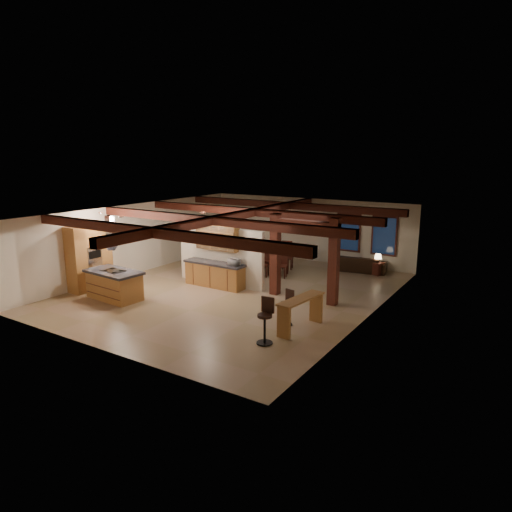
# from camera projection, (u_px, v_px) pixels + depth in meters

# --- Properties ---
(ground) EXTENTS (12.00, 12.00, 0.00)m
(ground) POSITION_uv_depth(u_px,v_px,m) (235.00, 291.00, 16.64)
(ground) COLOR tan
(ground) RESTS_ON ground
(room_walls) EXTENTS (12.00, 12.00, 12.00)m
(room_walls) POSITION_uv_depth(u_px,v_px,m) (234.00, 243.00, 16.25)
(room_walls) COLOR silver
(room_walls) RESTS_ON ground
(ceiling_beams) EXTENTS (10.00, 12.00, 0.28)m
(ceiling_beams) POSITION_uv_depth(u_px,v_px,m) (234.00, 216.00, 16.04)
(ceiling_beams) COLOR #39160E
(ceiling_beams) RESTS_ON room_walls
(timber_posts) EXTENTS (2.50, 0.30, 2.90)m
(timber_posts) POSITION_uv_depth(u_px,v_px,m) (304.00, 249.00, 15.36)
(timber_posts) COLOR #39160E
(timber_posts) RESTS_ON ground
(partition_wall) EXTENTS (3.80, 0.18, 2.20)m
(partition_wall) POSITION_uv_depth(u_px,v_px,m) (221.00, 256.00, 17.34)
(partition_wall) COLOR silver
(partition_wall) RESTS_ON ground
(pantry_cabinet) EXTENTS (0.67, 1.60, 2.40)m
(pantry_cabinet) POSITION_uv_depth(u_px,v_px,m) (89.00, 257.00, 16.67)
(pantry_cabinet) COLOR olive
(pantry_cabinet) RESTS_ON ground
(back_counter) EXTENTS (2.50, 0.66, 0.94)m
(back_counter) POSITION_uv_depth(u_px,v_px,m) (215.00, 274.00, 17.15)
(back_counter) COLOR olive
(back_counter) RESTS_ON ground
(upper_display_cabinet) EXTENTS (1.80, 0.36, 0.95)m
(upper_display_cabinet) POSITION_uv_depth(u_px,v_px,m) (217.00, 237.00, 17.02)
(upper_display_cabinet) COLOR olive
(upper_display_cabinet) RESTS_ON partition_wall
(range_hood) EXTENTS (1.10, 1.10, 1.40)m
(range_hood) POSITION_uv_depth(u_px,v_px,m) (112.00, 248.00, 15.39)
(range_hood) COLOR silver
(range_hood) RESTS_ON room_walls
(back_windows) EXTENTS (2.70, 0.07, 1.70)m
(back_windows) POSITION_uv_depth(u_px,v_px,m) (366.00, 234.00, 19.74)
(back_windows) COLOR #39160E
(back_windows) RESTS_ON room_walls
(framed_art) EXTENTS (0.65, 0.05, 0.85)m
(framed_art) POSITION_uv_depth(u_px,v_px,m) (280.00, 222.00, 21.95)
(framed_art) COLOR #39160E
(framed_art) RESTS_ON room_walls
(recessed_cans) EXTENTS (3.16, 2.46, 0.03)m
(recessed_cans) POSITION_uv_depth(u_px,v_px,m) (142.00, 214.00, 15.74)
(recessed_cans) COLOR silver
(recessed_cans) RESTS_ON room_walls
(kitchen_island) EXTENTS (2.12, 1.23, 1.02)m
(kitchen_island) POSITION_uv_depth(u_px,v_px,m) (114.00, 285.00, 15.67)
(kitchen_island) COLOR olive
(kitchen_island) RESTS_ON ground
(dining_table) EXTENTS (2.05, 1.59, 0.64)m
(dining_table) POSITION_uv_depth(u_px,v_px,m) (267.00, 264.00, 19.31)
(dining_table) COLOR #38160E
(dining_table) RESTS_ON ground
(sofa) EXTENTS (2.34, 1.23, 0.65)m
(sofa) POSITION_uv_depth(u_px,v_px,m) (359.00, 264.00, 19.42)
(sofa) COLOR black
(sofa) RESTS_ON ground
(microwave) EXTENTS (0.49, 0.38, 0.24)m
(microwave) POSITION_uv_depth(u_px,v_px,m) (234.00, 262.00, 16.55)
(microwave) COLOR silver
(microwave) RESTS_ON back_counter
(bar_counter) EXTENTS (0.67, 1.84, 0.95)m
(bar_counter) POSITION_uv_depth(u_px,v_px,m) (301.00, 308.00, 12.88)
(bar_counter) COLOR olive
(bar_counter) RESTS_ON ground
(side_table) EXTENTS (0.53, 0.53, 0.52)m
(side_table) POSITION_uv_depth(u_px,v_px,m) (377.00, 269.00, 18.87)
(side_table) COLOR #39160E
(side_table) RESTS_ON ground
(table_lamp) EXTENTS (0.30, 0.30, 0.35)m
(table_lamp) POSITION_uv_depth(u_px,v_px,m) (378.00, 256.00, 18.75)
(table_lamp) COLOR black
(table_lamp) RESTS_ON side_table
(bar_stool_a) EXTENTS (0.43, 0.44, 1.24)m
(bar_stool_a) POSITION_uv_depth(u_px,v_px,m) (265.00, 321.00, 11.96)
(bar_stool_a) COLOR black
(bar_stool_a) RESTS_ON ground
(bar_stool_b) EXTENTS (0.37, 0.39, 1.05)m
(bar_stool_b) POSITION_uv_depth(u_px,v_px,m) (287.00, 307.00, 13.28)
(bar_stool_b) COLOR black
(bar_stool_b) RESTS_ON ground
(dining_chairs) EXTENTS (2.45, 2.45, 1.27)m
(dining_chairs) POSITION_uv_depth(u_px,v_px,m) (267.00, 257.00, 19.23)
(dining_chairs) COLOR #39160E
(dining_chairs) RESTS_ON ground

